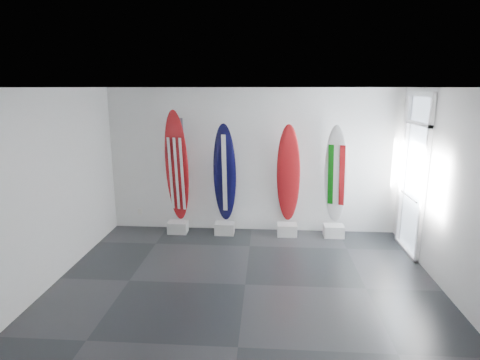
# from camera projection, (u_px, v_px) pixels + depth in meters

# --- Properties ---
(floor) EXTENTS (6.00, 6.00, 0.00)m
(floor) POSITION_uv_depth(u_px,v_px,m) (245.00, 285.00, 6.21)
(floor) COLOR black
(floor) RESTS_ON ground
(ceiling) EXTENTS (6.00, 6.00, 0.00)m
(ceiling) POSITION_uv_depth(u_px,v_px,m) (246.00, 87.00, 5.53)
(ceiling) COLOR white
(ceiling) RESTS_ON wall_back
(wall_back) EXTENTS (6.00, 0.00, 6.00)m
(wall_back) POSITION_uv_depth(u_px,v_px,m) (252.00, 161.00, 8.30)
(wall_back) COLOR white
(wall_back) RESTS_ON ground
(wall_front) EXTENTS (6.00, 0.00, 6.00)m
(wall_front) POSITION_uv_depth(u_px,v_px,m) (230.00, 266.00, 3.44)
(wall_front) COLOR white
(wall_front) RESTS_ON ground
(wall_left) EXTENTS (0.00, 5.00, 5.00)m
(wall_left) POSITION_uv_depth(u_px,v_px,m) (49.00, 188.00, 6.07)
(wall_left) COLOR white
(wall_left) RESTS_ON ground
(wall_right) EXTENTS (0.00, 5.00, 5.00)m
(wall_right) POSITION_uv_depth(u_px,v_px,m) (456.00, 195.00, 5.67)
(wall_right) COLOR white
(wall_right) RESTS_ON ground
(display_block_usa) EXTENTS (0.40, 0.30, 0.24)m
(display_block_usa) POSITION_uv_depth(u_px,v_px,m) (178.00, 227.00, 8.41)
(display_block_usa) COLOR silver
(display_block_usa) RESTS_ON floor
(surfboard_usa) EXTENTS (0.58, 0.38, 2.34)m
(surfboard_usa) POSITION_uv_depth(u_px,v_px,m) (177.00, 167.00, 8.21)
(surfboard_usa) COLOR maroon
(surfboard_usa) RESTS_ON display_block_usa
(display_block_navy) EXTENTS (0.40, 0.30, 0.24)m
(display_block_navy) POSITION_uv_depth(u_px,v_px,m) (225.00, 228.00, 8.34)
(display_block_navy) COLOR silver
(display_block_navy) RESTS_ON floor
(surfboard_navy) EXTENTS (0.49, 0.33, 2.08)m
(surfboard_navy) POSITION_uv_depth(u_px,v_px,m) (225.00, 173.00, 8.17)
(surfboard_navy) COLOR black
(surfboard_navy) RESTS_ON display_block_navy
(display_block_swiss) EXTENTS (0.40, 0.30, 0.24)m
(display_block_swiss) POSITION_uv_depth(u_px,v_px,m) (287.00, 230.00, 8.25)
(display_block_swiss) COLOR silver
(display_block_swiss) RESTS_ON floor
(surfboard_swiss) EXTENTS (0.53, 0.49, 2.08)m
(surfboard_swiss) POSITION_uv_depth(u_px,v_px,m) (288.00, 174.00, 8.09)
(surfboard_swiss) COLOR maroon
(surfboard_swiss) RESTS_ON display_block_swiss
(display_block_italy) EXTENTS (0.40, 0.30, 0.24)m
(display_block_italy) POSITION_uv_depth(u_px,v_px,m) (334.00, 231.00, 8.19)
(display_block_italy) COLOR silver
(display_block_italy) RESTS_ON floor
(surfboard_italy) EXTENTS (0.57, 0.51, 2.07)m
(surfboard_italy) POSITION_uv_depth(u_px,v_px,m) (336.00, 175.00, 8.02)
(surfboard_italy) COLOR silver
(surfboard_italy) RESTS_ON display_block_italy
(wall_outlet) EXTENTS (0.09, 0.02, 0.13)m
(wall_outlet) POSITION_uv_depth(u_px,v_px,m) (140.00, 212.00, 8.71)
(wall_outlet) COLOR silver
(wall_outlet) RESTS_ON wall_back
(glass_door) EXTENTS (0.12, 1.16, 2.85)m
(glass_door) POSITION_uv_depth(u_px,v_px,m) (414.00, 177.00, 7.19)
(glass_door) COLOR white
(glass_door) RESTS_ON floor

